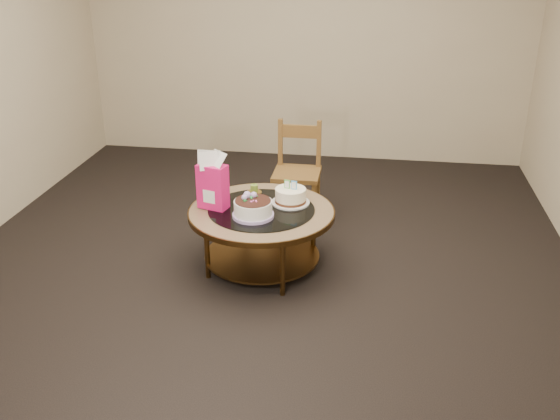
# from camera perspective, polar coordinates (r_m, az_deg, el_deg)

# --- Properties ---
(ground) EXTENTS (5.00, 5.00, 0.00)m
(ground) POSITION_cam_1_polar(r_m,az_deg,el_deg) (4.52, -1.64, -5.23)
(ground) COLOR black
(ground) RESTS_ON ground
(room_walls) EXTENTS (4.52, 5.02, 2.61)m
(room_walls) POSITION_cam_1_polar(r_m,az_deg,el_deg) (3.99, -1.91, 14.43)
(room_walls) COLOR tan
(room_walls) RESTS_ON ground
(coffee_table) EXTENTS (1.02, 1.02, 0.46)m
(coffee_table) POSITION_cam_1_polar(r_m,az_deg,el_deg) (4.34, -1.70, -0.88)
(coffee_table) COLOR #503517
(coffee_table) RESTS_ON ground
(decorated_cake) EXTENTS (0.28, 0.28, 0.16)m
(decorated_cake) POSITION_cam_1_polar(r_m,az_deg,el_deg) (4.18, -2.49, 0.07)
(decorated_cake) COLOR #AA8DC8
(decorated_cake) RESTS_ON coffee_table
(cream_cake) EXTENTS (0.27, 0.27, 0.17)m
(cream_cake) POSITION_cam_1_polar(r_m,az_deg,el_deg) (4.38, 0.97, 1.28)
(cream_cake) COLOR silver
(cream_cake) RESTS_ON coffee_table
(gift_bag) EXTENTS (0.22, 0.19, 0.40)m
(gift_bag) POSITION_cam_1_polar(r_m,az_deg,el_deg) (4.28, -6.19, 2.69)
(gift_bag) COLOR #E7156D
(gift_bag) RESTS_ON coffee_table
(pillar_candle) EXTENTS (0.11, 0.11, 0.08)m
(pillar_candle) POSITION_cam_1_polar(r_m,az_deg,el_deg) (4.55, -2.38, 1.77)
(pillar_candle) COLOR #DCBE5A
(pillar_candle) RESTS_ON coffee_table
(dining_chair) EXTENTS (0.37, 0.37, 0.81)m
(dining_chair) POSITION_cam_1_polar(r_m,az_deg,el_deg) (5.13, 1.59, 3.56)
(dining_chair) COLOR brown
(dining_chair) RESTS_ON ground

